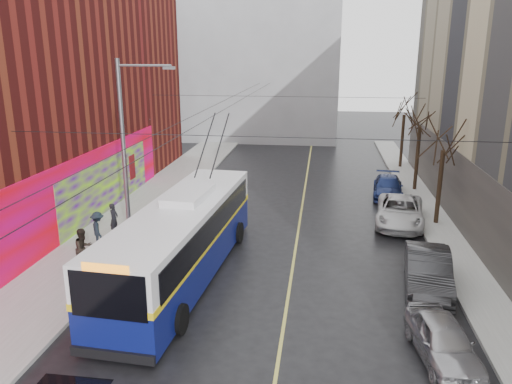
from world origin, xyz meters
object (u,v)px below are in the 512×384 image
pedestrian_b (84,249)px  trolleybus (182,239)px  tree_far (405,105)px  pedestrian_c (98,229)px  tree_near (445,136)px  tree_mid (421,114)px  parked_car_c (400,211)px  streetlight_pole (127,153)px  parked_car_b (428,271)px  parked_car_d (388,187)px  following_car (225,188)px  pedestrian_a (114,219)px  parked_car_a (443,340)px

pedestrian_b → trolleybus: bearing=-64.7°
tree_far → pedestrian_c: 26.40m
tree_near → pedestrian_b: tree_near is taller
tree_mid → parked_car_c: (-2.00, -7.12, -4.50)m
streetlight_pole → tree_mid: 19.96m
trolleybus → pedestrian_c: (-4.93, 2.47, -0.71)m
parked_car_b → tree_near: bearing=83.0°
parked_car_d → following_car: bearing=-165.6°
parked_car_d → pedestrian_a: pedestrian_a is taller
parked_car_a → pedestrian_c: 16.21m
trolleybus → parked_car_c: (10.06, 8.13, -0.98)m
pedestrian_a → pedestrian_c: (-0.09, -1.69, 0.05)m
streetlight_pole → pedestrian_c: 4.26m
streetlight_pole → parked_car_d: (13.14, 11.36, -4.18)m
tree_near → parked_car_b: (-2.00, -8.07, -4.18)m
pedestrian_c → following_car: bearing=-57.1°
parked_car_b → pedestrian_a: 15.43m
streetlight_pole → pedestrian_a: streetlight_pole is taller
parked_car_b → following_car: bearing=139.0°
parked_car_d → pedestrian_a: bearing=-142.1°
tree_near → streetlight_pole: bearing=-158.4°
tree_near → trolleybus: (-12.06, -8.25, -3.25)m
parked_car_b → parked_car_c: (0.00, 7.96, -0.05)m
parked_car_a → pedestrian_c: size_ratio=2.26×
trolleybus → pedestrian_b: trolleybus is taller
tree_mid → parked_car_d: size_ratio=1.46×
tree_mid → pedestrian_b: 22.89m
parked_car_a → parked_car_c: parked_car_c is taller
tree_near → pedestrian_c: 18.38m
streetlight_pole → following_car: bearing=75.4°
tree_far → pedestrian_a: size_ratio=4.02×
parked_car_a → parked_car_b: parked_car_b is taller
trolleybus → parked_car_c: 12.97m
parked_car_d → tree_near: bearing=-64.0°
tree_near → pedestrian_a: size_ratio=3.92×
streetlight_pole → tree_mid: streetlight_pole is taller
parked_car_c → following_car: 11.28m
following_car → pedestrian_b: size_ratio=2.15×
trolleybus → pedestrian_a: 6.43m
tree_near → parked_car_c: 4.68m
tree_near → trolleybus: 14.97m
tree_mid → pedestrian_b: (-16.46, -15.35, -4.19)m
streetlight_pole → pedestrian_b: streetlight_pole is taller
tree_far → parked_car_b: 22.58m
parked_car_c → pedestrian_c: (-14.99, -5.66, 0.26)m
parked_car_a → following_car: bearing=113.4°
tree_mid → pedestrian_a: size_ratio=4.09×
streetlight_pole → tree_mid: size_ratio=1.35×
pedestrian_a → pedestrian_b: (0.44, -4.26, 0.10)m
parked_car_b → parked_car_d: (0.00, 13.43, -0.14)m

